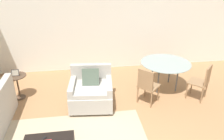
# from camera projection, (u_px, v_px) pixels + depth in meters

# --- Properties ---
(wall_back) EXTENTS (12.00, 0.06, 2.75)m
(wall_back) POSITION_uv_depth(u_px,v_px,m) (94.00, 26.00, 6.47)
(wall_back) COLOR white
(wall_back) RESTS_ON ground_plane
(area_rug) EXTENTS (2.74, 1.55, 0.01)m
(area_rug) POSITION_uv_depth(u_px,v_px,m) (75.00, 140.00, 4.11)
(area_rug) COLOR tan
(area_rug) RESTS_ON ground_plane
(armchair) EXTENTS (1.03, 0.98, 0.89)m
(armchair) POSITION_uv_depth(u_px,v_px,m) (91.00, 92.00, 5.02)
(armchair) COLOR #B2ADA3
(armchair) RESTS_ON ground_plane
(tv_remote_secondary) EXTENTS (0.14, 0.15, 0.01)m
(tv_remote_secondary) POSITION_uv_depth(u_px,v_px,m) (42.00, 140.00, 3.53)
(tv_remote_secondary) COLOR black
(tv_remote_secondary) RESTS_ON ottoman
(side_table) EXTENTS (0.47, 0.47, 0.61)m
(side_table) POSITION_uv_depth(u_px,v_px,m) (17.00, 82.00, 5.26)
(side_table) COLOR #4C3828
(side_table) RESTS_ON ground_plane
(picture_frame) EXTENTS (0.17, 0.06, 0.16)m
(picture_frame) POSITION_uv_depth(u_px,v_px,m) (15.00, 73.00, 5.15)
(picture_frame) COLOR black
(picture_frame) RESTS_ON side_table
(dining_table) EXTENTS (1.28, 1.28, 0.72)m
(dining_table) POSITION_uv_depth(u_px,v_px,m) (165.00, 65.00, 5.64)
(dining_table) COLOR #8C9E99
(dining_table) RESTS_ON ground_plane
(dining_chair_near_left) EXTENTS (0.59, 0.59, 0.90)m
(dining_chair_near_left) POSITION_uv_depth(u_px,v_px,m) (147.00, 84.00, 5.01)
(dining_chair_near_left) COLOR #93704C
(dining_chair_near_left) RESTS_ON ground_plane
(dining_chair_near_right) EXTENTS (0.59, 0.59, 0.90)m
(dining_chair_near_right) POSITION_uv_depth(u_px,v_px,m) (202.00, 80.00, 5.18)
(dining_chair_near_right) COLOR #93704C
(dining_chair_near_right) RESTS_ON ground_plane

